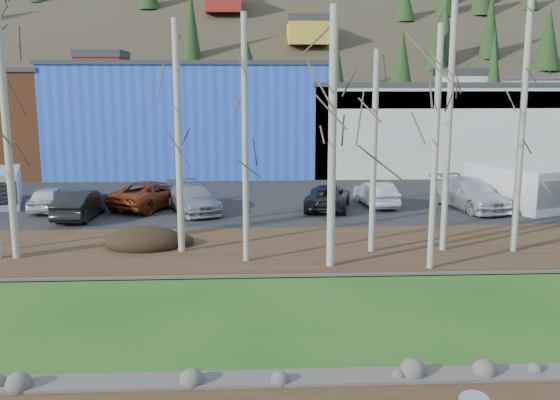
{
  "coord_description": "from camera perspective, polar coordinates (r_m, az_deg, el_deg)",
  "views": [
    {
      "loc": [
        -1.65,
        -10.4,
        6.89
      ],
      "look_at": [
        -0.5,
        12.56,
        2.5
      ],
      "focal_mm": 40.0,
      "sensor_mm": 36.0,
      "label": 1
    }
  ],
  "objects": [
    {
      "name": "near_bank_rocks",
      "position": [
        15.25,
        3.81,
        -16.08
      ],
      "size": [
        80.0,
        0.8,
        0.5
      ],
      "primitive_type": null,
      "color": "#47423D",
      "rests_on": "ground"
    },
    {
      "name": "river",
      "position": [
        18.98,
        2.36,
        -10.49
      ],
      "size": [
        80.0,
        8.0,
        0.9
      ],
      "primitive_type": null,
      "color": "black",
      "rests_on": "ground"
    },
    {
      "name": "far_bank_rocks",
      "position": [
        22.83,
        1.43,
        -6.76
      ],
      "size": [
        80.0,
        0.8,
        0.46
      ],
      "primitive_type": null,
      "color": "#47423D",
      "rests_on": "ground"
    },
    {
      "name": "far_bank",
      "position": [
        25.87,
        0.9,
        -4.46
      ],
      "size": [
        80.0,
        7.0,
        0.15
      ],
      "primitive_type": "cube",
      "color": "#382616",
      "rests_on": "ground"
    },
    {
      "name": "parking_lot",
      "position": [
        36.09,
        -0.19,
        -0.08
      ],
      "size": [
        80.0,
        14.0,
        0.14
      ],
      "primitive_type": "cube",
      "color": "black",
      "rests_on": "ground"
    },
    {
      "name": "building_blue",
      "position": [
        49.67,
        -7.95,
        7.56
      ],
      "size": [
        20.4,
        12.24,
        8.3
      ],
      "color": "blue",
      "rests_on": "ground"
    },
    {
      "name": "building_white",
      "position": [
        51.36,
        12.64,
        6.67
      ],
      "size": [
        18.36,
        12.24,
        6.8
      ],
      "color": "beige",
      "rests_on": "ground"
    },
    {
      "name": "hillside",
      "position": [
        95.01,
        -1.94,
        17.23
      ],
      "size": [
        160.0,
        72.0,
        35.0
      ],
      "primitive_type": null,
      "color": "#312C1C",
      "rests_on": "ground"
    },
    {
      "name": "dirt_mound",
      "position": [
        26.38,
        -12.35,
        -3.55
      ],
      "size": [
        3.17,
        2.24,
        0.62
      ],
      "primitive_type": "ellipsoid",
      "color": "black",
      "rests_on": "far_bank"
    },
    {
      "name": "birch_1",
      "position": [
        27.03,
        -23.81,
        7.92
      ],
      "size": [
        0.2,
        0.2,
        11.6
      ],
      "color": "#B5B2A2",
      "rests_on": "far_bank"
    },
    {
      "name": "birch_2",
      "position": [
        24.75,
        -9.28,
        5.6
      ],
      "size": [
        0.27,
        0.27,
        9.1
      ],
      "color": "#B5B2A2",
      "rests_on": "far_bank"
    },
    {
      "name": "birch_3",
      "position": [
        23.09,
        -3.21,
        5.45
      ],
      "size": [
        0.22,
        0.22,
        9.17
      ],
      "color": "#B5B2A2",
      "rests_on": "far_bank"
    },
    {
      "name": "birch_4",
      "position": [
        22.48,
        4.8,
        5.51
      ],
      "size": [
        0.3,
        0.3,
        9.35
      ],
      "color": "#B5B2A2",
      "rests_on": "far_bank"
    },
    {
      "name": "birch_5",
      "position": [
        24.77,
        8.59,
        4.28
      ],
      "size": [
        0.24,
        0.24,
        7.95
      ],
      "color": "#B5B2A2",
      "rests_on": "far_bank"
    },
    {
      "name": "birch_6",
      "position": [
        22.81,
        14.02,
        4.47
      ],
      "size": [
        0.23,
        0.23,
        8.7
      ],
      "color": "#B5B2A2",
      "rests_on": "far_bank"
    },
    {
      "name": "birch_7",
      "position": [
        26.12,
        21.35,
        7.68
      ],
      "size": [
        0.26,
        0.26,
        11.29
      ],
      "color": "#B5B2A2",
      "rests_on": "far_bank"
    },
    {
      "name": "birch_8",
      "position": [
        25.48,
        15.16,
        6.24
      ],
      "size": [
        0.25,
        0.25,
        9.75
      ],
      "color": "#B5B2A2",
      "rests_on": "far_bank"
    },
    {
      "name": "birch_10",
      "position": [
        25.58,
        -23.66,
        4.98
      ],
      "size": [
        0.28,
        0.28,
        9.08
      ],
      "color": "#B5B2A2",
      "rests_on": "far_bank"
    },
    {
      "name": "car_0",
      "position": [
        35.17,
        -20.33,
        0.15
      ],
      "size": [
        1.56,
        3.82,
        1.3
      ],
      "primitive_type": "imported",
      "rotation": [
        0.0,
        0.0,
        3.15
      ],
      "color": "silver",
      "rests_on": "parking_lot"
    },
    {
      "name": "car_1",
      "position": [
        32.65,
        -17.73,
        -0.33
      ],
      "size": [
        1.93,
        4.55,
        1.46
      ],
      "primitive_type": "imported",
      "rotation": [
        0.0,
        0.0,
        3.05
      ],
      "color": "black",
      "rests_on": "parking_lot"
    },
    {
      "name": "car_2",
      "position": [
        34.4,
        -11.55,
        0.52
      ],
      "size": [
        4.72,
        5.79,
        1.47
      ],
      "primitive_type": "imported",
      "rotation": [
        0.0,
        0.0,
        2.63
      ],
      "color": "maroon",
      "rests_on": "parking_lot"
    },
    {
      "name": "car_3",
      "position": [
        32.97,
        -8.01,
        0.18
      ],
      "size": [
        3.7,
        5.39,
        1.45
      ],
      "primitive_type": "imported",
      "rotation": [
        0.0,
        0.0,
        0.37
      ],
      "color": "#929699",
      "rests_on": "parking_lot"
    },
    {
      "name": "car_4",
      "position": [
        34.58,
        8.77,
        0.55
      ],
      "size": [
        1.92,
        4.2,
        1.33
      ],
      "primitive_type": "imported",
      "rotation": [
        0.0,
        0.0,
        3.27
      ],
      "color": "silver",
      "rests_on": "parking_lot"
    },
    {
      "name": "car_5",
      "position": [
        33.49,
        4.4,
        0.28
      ],
      "size": [
        3.07,
        5.0,
        1.29
      ],
      "primitive_type": "imported",
      "rotation": [
        0.0,
        0.0,
        2.93
      ],
      "color": "black",
      "rests_on": "parking_lot"
    },
    {
      "name": "car_6",
      "position": [
        35.01,
        16.94,
        0.56
      ],
      "size": [
        3.5,
        5.9,
        1.6
      ],
      "primitive_type": "imported",
      "rotation": [
        0.0,
        0.0,
        0.24
      ],
      "color": "silver",
      "rests_on": "parking_lot"
    },
    {
      "name": "van_white",
      "position": [
        35.75,
        20.77,
        1.06
      ],
      "size": [
        4.02,
        5.6,
        2.26
      ],
      "rotation": [
        0.0,
        0.0,
        0.41
      ],
      "color": "white",
      "rests_on": "parking_lot"
    },
    {
      "name": "van_grey",
      "position": [
        37.51,
        -24.12,
        1.02
      ],
      "size": [
        3.14,
        4.84,
        1.96
      ],
      "rotation": [
        0.0,
        0.0,
        0.31
      ],
      "color": "silver",
      "rests_on": "parking_lot"
    }
  ]
}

